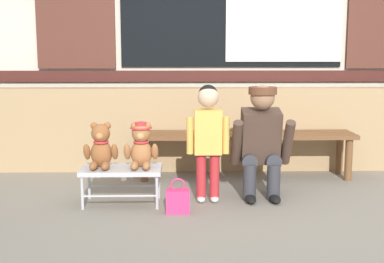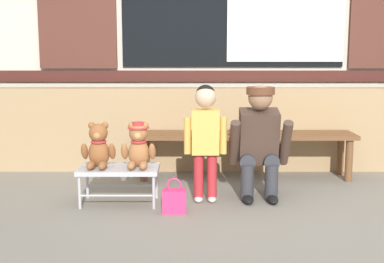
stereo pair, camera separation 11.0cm
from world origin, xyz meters
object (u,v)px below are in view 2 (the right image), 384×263
(small_display_bench, at_px, (121,171))
(handbag_on_ground, at_px, (176,200))
(teddy_bear_plain, at_px, (101,147))
(adult_crouching, at_px, (262,141))
(teddy_bear_with_hat, at_px, (140,146))
(wooden_bench_long, at_px, (247,140))
(child_standing, at_px, (207,130))

(small_display_bench, xyz_separation_m, handbag_on_ground, (0.45, -0.25, -0.17))
(teddy_bear_plain, relative_size, adult_crouching, 0.38)
(small_display_bench, distance_m, handbag_on_ground, 0.54)
(teddy_bear_with_hat, distance_m, adult_crouching, 1.01)
(teddy_bear_plain, height_order, teddy_bear_with_hat, same)
(wooden_bench_long, bearing_deg, child_standing, -116.88)
(wooden_bench_long, relative_size, handbag_on_ground, 7.72)
(child_standing, distance_m, handbag_on_ground, 0.63)
(teddy_bear_with_hat, xyz_separation_m, child_standing, (0.54, 0.05, 0.12))
(teddy_bear_with_hat, height_order, adult_crouching, adult_crouching)
(small_display_bench, distance_m, adult_crouching, 1.18)
(wooden_bench_long, distance_m, teddy_bear_with_hat, 1.27)
(small_display_bench, distance_m, teddy_bear_plain, 0.25)
(wooden_bench_long, height_order, teddy_bear_with_hat, teddy_bear_with_hat)
(small_display_bench, height_order, handbag_on_ground, small_display_bench)
(small_display_bench, relative_size, teddy_bear_plain, 1.76)
(teddy_bear_plain, height_order, adult_crouching, adult_crouching)
(small_display_bench, distance_m, teddy_bear_with_hat, 0.26)
(wooden_bench_long, xyz_separation_m, handbag_on_ground, (-0.65, -1.09, -0.28))
(teddy_bear_with_hat, bearing_deg, handbag_on_ground, -40.25)
(wooden_bench_long, xyz_separation_m, child_standing, (-0.41, -0.80, 0.22))
(wooden_bench_long, xyz_separation_m, small_display_bench, (-1.10, -0.85, -0.11))
(wooden_bench_long, relative_size, adult_crouching, 2.21)
(teddy_bear_plain, bearing_deg, handbag_on_ground, -21.99)
(wooden_bench_long, distance_m, child_standing, 0.92)
(wooden_bench_long, bearing_deg, handbag_on_ground, -120.65)
(teddy_bear_plain, distance_m, adult_crouching, 1.32)
(small_display_bench, bearing_deg, handbag_on_ground, -28.51)
(wooden_bench_long, height_order, teddy_bear_plain, teddy_bear_plain)
(teddy_bear_plain, xyz_separation_m, handbag_on_ground, (0.61, -0.25, -0.37))
(wooden_bench_long, relative_size, small_display_bench, 3.28)
(adult_crouching, bearing_deg, teddy_bear_plain, -172.93)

